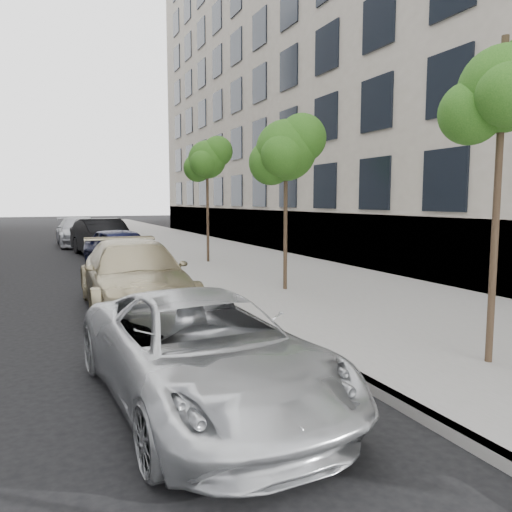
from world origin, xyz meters
TOP-DOWN VIEW (x-y plane):
  - ground at (0.00, 0.00)m, footprint 160.00×160.00m
  - sidewalk at (4.30, 24.00)m, footprint 6.40×72.00m
  - curb at (1.18, 24.00)m, footprint 0.15×72.00m
  - tree_near at (3.23, 1.50)m, footprint 1.56×1.36m
  - tree_mid at (3.23, 8.00)m, footprint 1.85×1.65m
  - tree_far at (3.23, 14.50)m, footprint 1.75×1.55m
  - minivan at (-0.93, 2.02)m, footprint 2.48×4.87m
  - suv at (-0.76, 7.65)m, footprint 2.29×5.37m
  - sedan_blue at (-0.10, 14.03)m, footprint 2.48×4.69m
  - sedan_black at (-0.10, 19.36)m, footprint 2.55×5.21m
  - sedan_rear at (-0.72, 25.13)m, footprint 2.26×5.37m

SIDE VIEW (x-z plane):
  - ground at x=0.00m, z-range 0.00..0.00m
  - sidewalk at x=4.30m, z-range 0.00..0.14m
  - curb at x=1.18m, z-range 0.00..0.14m
  - minivan at x=-0.93m, z-range 0.00..1.32m
  - sedan_blue at x=-0.10m, z-range 0.00..1.52m
  - suv at x=-0.76m, z-range 0.00..1.54m
  - sedan_rear at x=-0.72m, z-range 0.00..1.55m
  - sedan_black at x=-0.10m, z-range 0.00..1.65m
  - tree_mid at x=3.23m, z-range 1.48..5.99m
  - tree_near at x=3.23m, z-range 1.66..6.25m
  - tree_far at x=3.23m, z-range 1.63..6.33m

